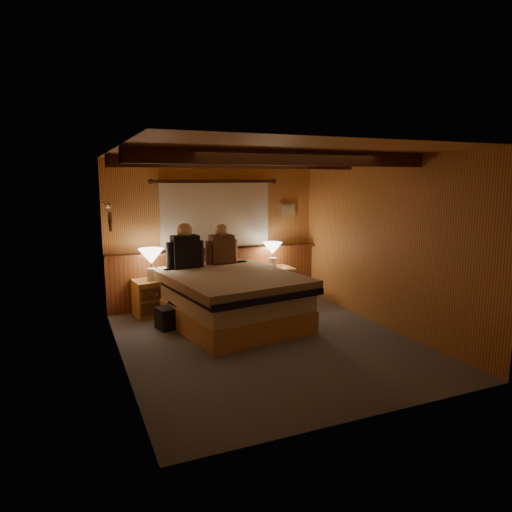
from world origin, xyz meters
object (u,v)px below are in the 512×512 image
nightstand_left (152,298)px  lamp_left (151,258)px  person_left (185,250)px  lamp_right (272,250)px  person_right (222,247)px  bed (230,298)px  duffel_bag (175,316)px  nightstand_right (276,285)px

nightstand_left → lamp_left: lamp_left is taller
person_left → lamp_left: bearing=162.6°
lamp_left → lamp_right: bearing=2.0°
lamp_left → person_right: person_right is taller
bed → person_left: bearing=116.1°
bed → lamp_left: (-0.97, 0.80, 0.52)m
person_left → duffel_bag: 1.06m
lamp_left → lamp_right: lamp_left is taller
person_right → duffel_bag: (-0.95, -0.68, -0.85)m
lamp_right → person_right: bearing=-178.1°
lamp_right → person_left: person_left is taller
person_left → nightstand_left: bearing=158.1°
bed → person_left: size_ratio=3.32×
bed → duffel_bag: size_ratio=4.36×
nightstand_left → person_right: person_right is taller
nightstand_left → person_right: (1.14, -0.00, 0.72)m
person_left → person_right: bearing=9.0°
nightstand_left → lamp_left: 0.63m
bed → nightstand_right: bed is taller
person_left → person_right: 0.66m
duffel_bag → nightstand_right: bearing=6.8°
person_left → person_right: person_left is taller
lamp_right → person_left: size_ratio=0.59×
nightstand_left → duffel_bag: bearing=-80.1°
duffel_bag → person_right: bearing=23.3°
bed → lamp_right: size_ratio=5.60×
nightstand_left → person_left: 0.91m
lamp_right → person_left: 1.57m
person_left → bed: bearing=-59.9°
person_left → person_right: size_ratio=1.08×
lamp_left → nightstand_left: bearing=99.2°
nightstand_left → person_left: person_left is taller
lamp_right → nightstand_left: bearing=-179.2°
person_left → nightstand_right: bearing=0.5°
lamp_right → duffel_bag: size_ratio=0.78×
nightstand_right → person_left: person_left is taller
nightstand_right → person_left: 1.76m
bed → lamp_left: 1.36m
lamp_left → lamp_right: (2.05, 0.07, -0.00)m
nightstand_left → lamp_right: lamp_right is taller
lamp_right → person_right: size_ratio=0.64×
duffel_bag → person_left: bearing=47.3°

